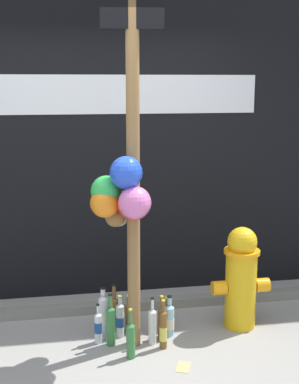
% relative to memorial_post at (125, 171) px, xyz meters
% --- Properties ---
extents(ground_plane, '(14.00, 14.00, 0.00)m').
position_rel_memorial_post_xyz_m(ground_plane, '(-0.14, -0.46, -1.37)').
color(ground_plane, gray).
extents(building_wall, '(10.00, 0.21, 3.75)m').
position_rel_memorial_post_xyz_m(building_wall, '(-0.14, 1.21, 0.50)').
color(building_wall, black).
rests_on(building_wall, ground_plane).
extents(curb_strip, '(8.00, 0.12, 0.08)m').
position_rel_memorial_post_xyz_m(curb_strip, '(-0.14, 0.68, -1.33)').
color(curb_strip, slate).
rests_on(curb_strip, ground_plane).
extents(memorial_post, '(0.54, 0.45, 2.72)m').
position_rel_memorial_post_xyz_m(memorial_post, '(0.00, 0.00, 0.00)').
color(memorial_post, olive).
rests_on(memorial_post, ground_plane).
extents(fire_hydrant, '(0.49, 0.29, 0.85)m').
position_rel_memorial_post_xyz_m(fire_hydrant, '(0.98, 0.19, -0.94)').
color(fire_hydrant, gold).
rests_on(fire_hydrant, ground_plane).
extents(bottle_0, '(0.06, 0.06, 0.39)m').
position_rel_memorial_post_xyz_m(bottle_0, '(0.27, -0.07, -1.22)').
color(bottle_0, brown).
rests_on(bottle_0, ground_plane).
extents(bottle_1, '(0.08, 0.08, 0.38)m').
position_rel_memorial_post_xyz_m(bottle_1, '(-0.15, 0.29, -1.21)').
color(bottle_1, silver).
rests_on(bottle_1, ground_plane).
extents(bottle_2, '(0.07, 0.07, 0.40)m').
position_rel_memorial_post_xyz_m(bottle_2, '(-0.06, 0.30, -1.22)').
color(bottle_2, brown).
rests_on(bottle_2, ground_plane).
extents(bottle_3, '(0.07, 0.07, 0.38)m').
position_rel_memorial_post_xyz_m(bottle_3, '(0.01, -0.16, -1.22)').
color(bottle_3, '#337038').
rests_on(bottle_3, ground_plane).
extents(bottle_4, '(0.06, 0.06, 0.38)m').
position_rel_memorial_post_xyz_m(bottle_4, '(0.20, 0.02, -1.22)').
color(bottle_4, silver).
rests_on(bottle_4, ground_plane).
extents(bottle_5, '(0.08, 0.08, 0.28)m').
position_rel_memorial_post_xyz_m(bottle_5, '(0.37, 0.25, -1.25)').
color(bottle_5, brown).
rests_on(bottle_5, ground_plane).
extents(bottle_6, '(0.07, 0.07, 0.35)m').
position_rel_memorial_post_xyz_m(bottle_6, '(-0.03, 0.18, -1.23)').
color(bottle_6, silver).
rests_on(bottle_6, ground_plane).
extents(bottle_7, '(0.08, 0.08, 0.34)m').
position_rel_memorial_post_xyz_m(bottle_7, '(0.36, 0.13, -1.24)').
color(bottle_7, '#93CCE0').
rests_on(bottle_7, ground_plane).
extents(bottle_8, '(0.07, 0.07, 0.42)m').
position_rel_memorial_post_xyz_m(bottle_8, '(-0.12, 0.05, -1.20)').
color(bottle_8, '#337038').
rests_on(bottle_8, ground_plane).
extents(bottle_9, '(0.06, 0.06, 0.32)m').
position_rel_memorial_post_xyz_m(bottle_9, '(0.05, 0.25, -1.23)').
color(bottle_9, brown).
rests_on(bottle_9, ground_plane).
extents(bottle_10, '(0.06, 0.06, 0.32)m').
position_rel_memorial_post_xyz_m(bottle_10, '(-0.21, 0.11, -1.24)').
color(bottle_10, silver).
rests_on(bottle_10, ground_plane).
extents(bottle_11, '(0.06, 0.06, 0.37)m').
position_rel_memorial_post_xyz_m(bottle_11, '(0.29, 0.06, -1.22)').
color(bottle_11, brown).
rests_on(bottle_11, ground_plane).
extents(litter_0, '(0.09, 0.07, 0.01)m').
position_rel_memorial_post_xyz_m(litter_0, '(-0.20, 0.11, -1.37)').
color(litter_0, '#8C99B2').
rests_on(litter_0, ground_plane).
extents(litter_1, '(0.15, 0.18, 0.01)m').
position_rel_memorial_post_xyz_m(litter_1, '(0.36, -0.37, -1.37)').
color(litter_1, tan).
rests_on(litter_1, ground_plane).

